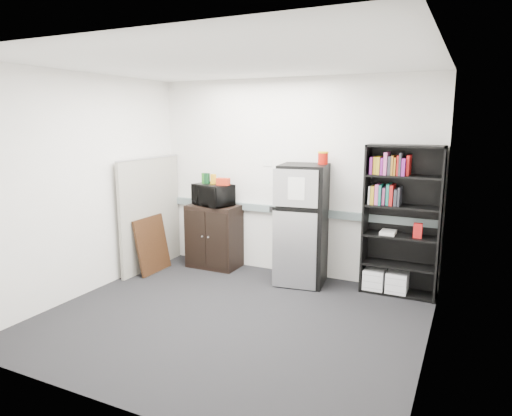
{
  "coord_description": "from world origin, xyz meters",
  "views": [
    {
      "loc": [
        2.28,
        -4.09,
        2.14
      ],
      "look_at": [
        -0.12,
        0.9,
        1.07
      ],
      "focal_mm": 32.0,
      "sensor_mm": 36.0,
      "label": 1
    }
  ],
  "objects_px": {
    "microwave": "(213,195)",
    "cubicle_partition": "(151,213)",
    "cabinet": "(214,236)",
    "refrigerator": "(303,225)",
    "bookshelf": "(400,217)"
  },
  "relations": [
    {
      "from": "cubicle_partition",
      "to": "refrigerator",
      "type": "xyz_separation_m",
      "value": [
        2.21,
        0.34,
        -0.02
      ]
    },
    {
      "from": "bookshelf",
      "to": "cabinet",
      "type": "distance_m",
      "value": 2.65
    },
    {
      "from": "refrigerator",
      "to": "microwave",
      "type": "bearing_deg",
      "value": 169.41
    },
    {
      "from": "bookshelf",
      "to": "cabinet",
      "type": "bearing_deg",
      "value": -178.55
    },
    {
      "from": "cabinet",
      "to": "refrigerator",
      "type": "xyz_separation_m",
      "value": [
        1.4,
        -0.08,
        0.33
      ]
    },
    {
      "from": "bookshelf",
      "to": "microwave",
      "type": "relative_size",
      "value": 3.32
    },
    {
      "from": "bookshelf",
      "to": "cubicle_partition",
      "type": "xyz_separation_m",
      "value": [
        -3.41,
        -0.49,
        -0.16
      ]
    },
    {
      "from": "microwave",
      "to": "cubicle_partition",
      "type": "bearing_deg",
      "value": -136.06
    },
    {
      "from": "microwave",
      "to": "refrigerator",
      "type": "relative_size",
      "value": 0.35
    },
    {
      "from": "cubicle_partition",
      "to": "cabinet",
      "type": "bearing_deg",
      "value": 27.53
    },
    {
      "from": "microwave",
      "to": "cabinet",
      "type": "bearing_deg",
      "value": 107.3
    },
    {
      "from": "cubicle_partition",
      "to": "microwave",
      "type": "height_order",
      "value": "cubicle_partition"
    },
    {
      "from": "cabinet",
      "to": "microwave",
      "type": "bearing_deg",
      "value": -90.0
    },
    {
      "from": "cubicle_partition",
      "to": "refrigerator",
      "type": "bearing_deg",
      "value": 8.77
    },
    {
      "from": "bookshelf",
      "to": "microwave",
      "type": "distance_m",
      "value": 2.6
    }
  ]
}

